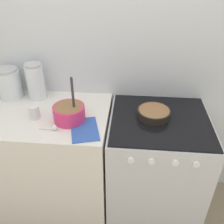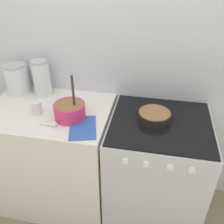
% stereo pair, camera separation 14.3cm
% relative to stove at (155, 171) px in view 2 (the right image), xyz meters
% --- Properties ---
extents(wall_back, '(4.76, 0.05, 2.40)m').
position_rel_stove_xyz_m(wall_back, '(-0.35, 0.34, 0.75)').
color(wall_back, silver).
rests_on(wall_back, ground_plane).
extents(countertop_cabinet, '(0.88, 0.63, 0.91)m').
position_rel_stove_xyz_m(countertop_cabinet, '(-0.79, 0.00, 0.00)').
color(countertop_cabinet, silver).
rests_on(countertop_cabinet, ground_plane).
extents(stove, '(0.68, 0.65, 0.91)m').
position_rel_stove_xyz_m(stove, '(0.00, 0.00, 0.00)').
color(stove, silver).
rests_on(stove, ground_plane).
extents(mixing_bowl, '(0.21, 0.21, 0.31)m').
position_rel_stove_xyz_m(mixing_bowl, '(-0.60, -0.07, 0.51)').
color(mixing_bowl, '#E0336B').
rests_on(mixing_bowl, countertop_cabinet).
extents(baking_pan, '(0.22, 0.22, 0.06)m').
position_rel_stove_xyz_m(baking_pan, '(-0.05, 0.02, 0.48)').
color(baking_pan, black).
rests_on(baking_pan, stove).
extents(storage_jar_left, '(0.18, 0.18, 0.23)m').
position_rel_stove_xyz_m(storage_jar_left, '(-1.12, 0.21, 0.55)').
color(storage_jar_left, silver).
rests_on(storage_jar_left, countertop_cabinet).
extents(storage_jar_middle, '(0.13, 0.13, 0.27)m').
position_rel_stove_xyz_m(storage_jar_middle, '(-0.91, 0.21, 0.57)').
color(storage_jar_middle, silver).
rests_on(storage_jar_middle, countertop_cabinet).
extents(tin_can, '(0.07, 0.07, 0.09)m').
position_rel_stove_xyz_m(tin_can, '(-0.84, -0.06, 0.50)').
color(tin_can, silver).
rests_on(tin_can, countertop_cabinet).
extents(recipe_page, '(0.23, 0.29, 0.01)m').
position_rel_stove_xyz_m(recipe_page, '(-0.48, -0.16, 0.46)').
color(recipe_page, '#3359B2').
rests_on(recipe_page, countertop_cabinet).
extents(measuring_spoon, '(0.12, 0.04, 0.04)m').
position_rel_stove_xyz_m(measuring_spoon, '(-0.68, -0.18, 0.47)').
color(measuring_spoon, white).
rests_on(measuring_spoon, countertop_cabinet).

